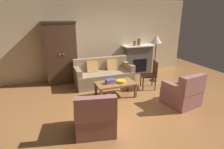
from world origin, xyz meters
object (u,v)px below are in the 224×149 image
at_px(coffee_table, 115,84).
at_px(book_stack, 110,81).
at_px(fruit_bowl, 121,81).
at_px(floor_lamp, 156,42).
at_px(couch, 104,75).
at_px(side_chair_wooden, 151,73).
at_px(armchair_near_left, 95,117).
at_px(mantel_vase_terracotta, 135,43).
at_px(armchair_near_right, 183,94).
at_px(fireplace, 138,59).
at_px(armoire, 61,53).
at_px(mantel_vase_bronze, 139,42).

distance_m(coffee_table, book_stack, 0.20).
relative_size(fruit_bowl, floor_lamp, 0.17).
height_order(couch, coffee_table, couch).
relative_size(book_stack, side_chair_wooden, 0.29).
distance_m(armchair_near_left, floor_lamp, 3.63).
height_order(mantel_vase_terracotta, armchair_near_right, mantel_vase_terracotta).
xyz_separation_m(fruit_bowl, book_stack, (-0.33, 0.04, 0.02)).
relative_size(side_chair_wooden, floor_lamp, 0.56).
bearing_deg(fruit_bowl, armchair_near_left, -129.47).
xyz_separation_m(fruit_bowl, armchair_near_right, (1.29, -1.04, -0.14)).
height_order(couch, side_chair_wooden, side_chair_wooden).
relative_size(couch, side_chair_wooden, 2.15).
bearing_deg(floor_lamp, armchair_near_right, -99.15).
xyz_separation_m(fireplace, couch, (-1.67, -0.73, -0.25)).
height_order(armchair_near_left, armchair_near_right, same).
bearing_deg(coffee_table, armchair_near_left, -124.46).
xyz_separation_m(mantel_vase_terracotta, armchair_near_right, (-0.02, -2.85, -0.90)).
xyz_separation_m(armoire, mantel_vase_bronze, (2.95, 0.06, 0.22)).
bearing_deg(coffee_table, book_stack, 179.68).
bearing_deg(book_stack, armchair_near_right, -33.79).
distance_m(coffee_table, armchair_near_left, 1.71).
bearing_deg(coffee_table, couch, 91.29).
distance_m(book_stack, armchair_near_right, 1.95).
bearing_deg(armchair_near_left, mantel_vase_bronze, 50.54).
bearing_deg(fruit_bowl, mantel_vase_bronze, 50.55).
xyz_separation_m(coffee_table, fruit_bowl, (0.16, -0.04, 0.09)).
bearing_deg(fireplace, coffee_table, -132.71).
bearing_deg(couch, floor_lamp, -10.05).
distance_m(fruit_bowl, mantel_vase_bronze, 2.47).
bearing_deg(armchair_near_right, fireplace, 86.00).
height_order(fireplace, mantel_vase_terracotta, mantel_vase_terracotta).
bearing_deg(mantel_vase_terracotta, armchair_near_left, -127.47).
bearing_deg(mantel_vase_bronze, mantel_vase_terracotta, 180.00).
xyz_separation_m(fireplace, armchair_near_left, (-2.62, -3.20, -0.25)).
bearing_deg(couch, coffee_table, -88.71).
bearing_deg(armchair_near_right, armoire, 134.60).
height_order(couch, fruit_bowl, couch).
relative_size(fruit_bowl, armchair_near_right, 0.30).
relative_size(fruit_bowl, book_stack, 1.02).
height_order(fireplace, fruit_bowl, fireplace).
bearing_deg(fruit_bowl, side_chair_wooden, 11.59).
relative_size(book_stack, armchair_near_right, 0.29).
bearing_deg(mantel_vase_terracotta, couch, -154.66).
distance_m(couch, armchair_near_left, 2.64).
height_order(mantel_vase_terracotta, side_chair_wooden, mantel_vase_terracotta).
distance_m(fireplace, mantel_vase_bronze, 0.69).
xyz_separation_m(fruit_bowl, floor_lamp, (1.58, 0.79, 0.94)).
xyz_separation_m(book_stack, side_chair_wooden, (1.44, 0.19, 0.03)).
bearing_deg(floor_lamp, side_chair_wooden, -129.91).
bearing_deg(mantel_vase_bronze, couch, -157.09).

